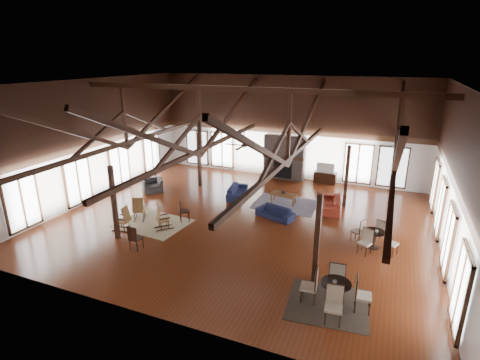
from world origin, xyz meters
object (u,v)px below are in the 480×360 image
at_px(armchair, 152,185).
at_px(cafe_table_near, 335,290).
at_px(coffee_table, 284,195).
at_px(sofa_navy_front, 275,213).
at_px(sofa_orange, 332,203).
at_px(tv_console, 325,178).
at_px(sofa_navy_left, 237,191).
at_px(cafe_table_far, 374,236).

bearing_deg(armchair, cafe_table_near, -77.71).
bearing_deg(cafe_table_near, armchair, 150.14).
xyz_separation_m(coffee_table, cafe_table_near, (3.67, -7.22, 0.09)).
xyz_separation_m(sofa_navy_front, sofa_orange, (2.21, 2.02, 0.04)).
relative_size(armchair, cafe_table_near, 0.50).
bearing_deg(sofa_orange, tv_console, -173.68).
height_order(sofa_orange, armchair, armchair).
distance_m(sofa_navy_left, coffee_table, 2.53).
xyz_separation_m(sofa_orange, coffee_table, (-2.35, -0.17, 0.15)).
relative_size(coffee_table, cafe_table_far, 0.77).
relative_size(sofa_orange, coffee_table, 1.44).
bearing_deg(cafe_table_far, armchair, 170.11).
height_order(sofa_navy_left, armchair, armchair).
bearing_deg(sofa_orange, cafe_table_near, 1.50).
bearing_deg(coffee_table, tv_console, 81.89).
height_order(sofa_navy_front, sofa_navy_left, sofa_navy_left).
bearing_deg(coffee_table, sofa_orange, 13.86).
height_order(sofa_navy_front, cafe_table_far, cafe_table_far).
relative_size(armchair, tv_console, 0.83).
xyz_separation_m(sofa_navy_front, coffee_table, (-0.14, 1.85, 0.19)).
distance_m(cafe_table_far, tv_console, 7.78).
bearing_deg(sofa_orange, sofa_navy_front, -56.20).
bearing_deg(cafe_table_far, sofa_navy_front, 164.54).
relative_size(sofa_orange, cafe_table_near, 0.98).
relative_size(sofa_navy_left, sofa_orange, 0.95).
distance_m(armchair, cafe_table_near, 12.42).
bearing_deg(coffee_table, armchair, -161.89).
bearing_deg(cafe_table_near, tv_console, 101.81).
distance_m(sofa_orange, armchair, 9.53).
bearing_deg(cafe_table_far, sofa_navy_left, 156.15).
xyz_separation_m(sofa_navy_front, armchair, (-7.25, 0.82, 0.08)).
relative_size(cafe_table_far, tv_console, 1.47).
bearing_deg(tv_console, sofa_orange, -75.06).
bearing_deg(sofa_navy_front, cafe_table_near, -39.45).
bearing_deg(cafe_table_far, sofa_orange, 123.45).
bearing_deg(sofa_navy_left, cafe_table_far, -123.64).
bearing_deg(armchair, tv_console, -16.71).
distance_m(sofa_navy_left, armchair, 4.70).
xyz_separation_m(sofa_navy_left, cafe_table_far, (7.00, -3.10, 0.20)).
distance_m(sofa_navy_left, cafe_table_far, 7.66).
relative_size(sofa_orange, armchair, 1.95).
bearing_deg(cafe_table_near, sofa_navy_front, 123.32).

